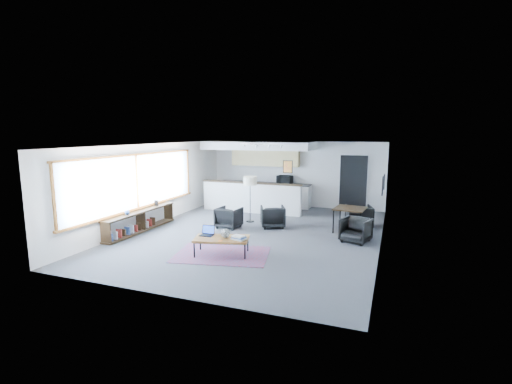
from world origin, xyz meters
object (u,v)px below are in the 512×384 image
(microwave, at_px, (285,179))
(dining_table, at_px, (350,210))
(dining_chair_near, at_px, (356,231))
(book_stack, at_px, (239,238))
(ceramic_pot, at_px, (225,233))
(armchair_right, at_px, (273,216))
(coffee_table, at_px, (222,239))
(armchair_left, at_px, (229,217))
(floor_lamp, at_px, (250,182))
(dining_chair_far, at_px, (359,217))
(laptop, at_px, (208,232))

(microwave, bearing_deg, dining_table, -41.25)
(dining_chair_near, bearing_deg, book_stack, -121.98)
(dining_chair_near, bearing_deg, dining_table, 121.71)
(ceramic_pot, height_order, microwave, microwave)
(book_stack, height_order, microwave, microwave)
(dining_table, distance_m, microwave, 4.16)
(dining_chair_near, bearing_deg, microwave, 144.70)
(ceramic_pot, bearing_deg, armchair_right, 85.19)
(coffee_table, distance_m, armchair_left, 2.59)
(book_stack, xyz_separation_m, dining_chair_near, (2.49, 2.25, -0.16))
(book_stack, bearing_deg, coffee_table, -179.90)
(book_stack, relative_size, microwave, 0.63)
(floor_lamp, bearing_deg, book_stack, -72.91)
(coffee_table, height_order, armchair_right, armchair_right)
(armchair_left, bearing_deg, microwave, -96.78)
(book_stack, height_order, dining_chair_far, dining_chair_far)
(laptop, bearing_deg, book_stack, -9.84)
(ceramic_pot, relative_size, dining_chair_near, 0.36)
(armchair_right, distance_m, dining_chair_far, 2.70)
(floor_lamp, distance_m, dining_chair_near, 3.86)
(laptop, height_order, microwave, microwave)
(armchair_right, bearing_deg, microwave, -104.48)
(ceramic_pot, xyz_separation_m, armchair_left, (-1.02, 2.39, -0.18))
(laptop, bearing_deg, microwave, 84.29)
(book_stack, relative_size, floor_lamp, 0.24)
(floor_lamp, bearing_deg, laptop, -87.25)
(armchair_left, distance_m, dining_chair_near, 3.87)
(armchair_left, xyz_separation_m, dining_table, (3.59, 0.83, 0.31))
(dining_table, height_order, dining_chair_far, dining_table)
(coffee_table, bearing_deg, floor_lamp, 84.54)
(laptop, xyz_separation_m, armchair_right, (0.77, 2.87, -0.12))
(coffee_table, height_order, dining_chair_far, dining_chair_far)
(dining_table, xyz_separation_m, dining_chair_far, (0.22, 0.61, -0.34))
(microwave, bearing_deg, dining_chair_near, -46.88)
(ceramic_pot, height_order, book_stack, ceramic_pot)
(floor_lamp, relative_size, dining_chair_near, 2.45)
(floor_lamp, bearing_deg, dining_table, -2.60)
(laptop, distance_m, ceramic_pot, 0.53)
(coffee_table, bearing_deg, microwave, 76.72)
(book_stack, distance_m, dining_table, 3.93)
(book_stack, distance_m, dining_chair_far, 4.56)
(ceramic_pot, height_order, dining_table, dining_table)
(microwave, bearing_deg, armchair_right, -75.71)
(armchair_left, height_order, dining_chair_far, armchair_left)
(armchair_right, xyz_separation_m, dining_chair_near, (2.61, -0.72, -0.06))
(ceramic_pot, distance_m, floor_lamp, 3.52)
(ceramic_pot, distance_m, dining_table, 4.12)
(floor_lamp, xyz_separation_m, microwave, (0.37, 2.81, -0.20))
(coffee_table, xyz_separation_m, laptop, (-0.43, 0.10, 0.10))
(ceramic_pot, relative_size, book_stack, 0.60)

